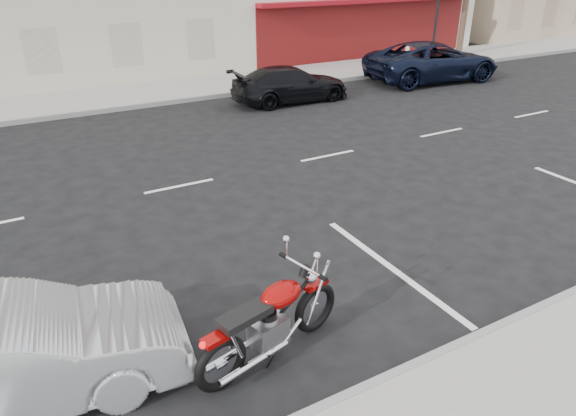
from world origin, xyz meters
name	(u,v)px	position (x,y,z in m)	size (l,w,h in m)	color
ground	(259,170)	(0.00, 0.00, 0.00)	(120.00, 120.00, 0.00)	black
sidewalk_far	(8,110)	(-5.00, 8.70, 0.07)	(80.00, 3.40, 0.15)	gray
curb_far	(11,123)	(-5.00, 7.00, 0.08)	(80.00, 0.12, 0.16)	gray
traffic_light	(439,6)	(13.50, 8.33, 2.56)	(0.26, 0.30, 3.80)	black
fire_hydrant	(407,54)	(12.00, 8.50, 0.53)	(0.20, 0.20, 0.72)	beige
motorcycle	(317,297)	(-1.92, -5.67, 0.53)	(2.28, 0.92, 1.16)	black
sedan_silver	(3,358)	(-5.67, -5.08, 0.66)	(1.40, 4.02, 1.33)	#B7BBBF
suv_far	(433,61)	(10.64, 5.41, 0.78)	(2.59, 5.63, 1.56)	black
car_far	(291,84)	(3.88, 5.29, 0.62)	(1.73, 4.25, 1.23)	black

